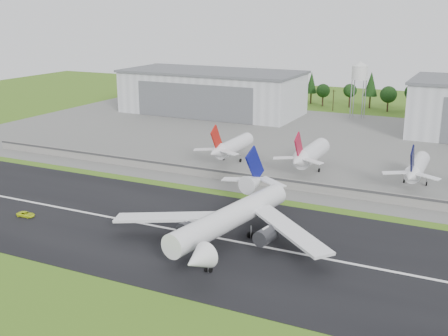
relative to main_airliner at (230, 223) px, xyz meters
The scene contains 14 objects.
ground 11.64m from the main_airliner, 114.97° to the right, with size 600.00×600.00×0.00m, color #3F6B19.
runway 6.60m from the main_airliner, behind, with size 320.00×60.00×0.10m, color black.
runway_centerline 6.55m from the main_airliner, behind, with size 220.00×1.00×0.02m, color white.
apron 110.63m from the main_airliner, 92.31° to the left, with size 320.00×150.00×0.10m, color slate.
blast_fence 45.74m from the main_airliner, 95.61° to the left, with size 240.00×0.61×3.50m.
hangar_west 176.95m from the main_airliner, 118.53° to the left, with size 97.00×44.00×23.20m.
water_tower 176.78m from the main_airliner, 93.09° to the left, with size 8.40×8.40×29.40m.
utility_poles 190.55m from the main_airliner, 91.34° to the left, with size 230.00×3.00×12.00m, color black, non-canonical shape.
treeline 205.54m from the main_airliner, 91.24° to the left, with size 320.00×16.00×22.00m, color black, non-canonical shape.
main_airliner is the anchor object (origin of this frame).
ground_vehicle 58.65m from the main_airliner, behind, with size 2.34×5.08×1.41m, color #D0E51A.
parked_jet_red_a 74.03m from the main_airliner, 115.23° to the left, with size 7.36×31.29×16.49m.
parked_jet_red_b 67.05m from the main_airliner, 91.15° to the left, with size 7.36×31.29×16.89m.
parked_jet_navy 75.28m from the main_airliner, 62.76° to the left, with size 7.36×31.29×16.33m.
Camera 1 is at (59.09, -106.10, 55.27)m, focal length 45.00 mm.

